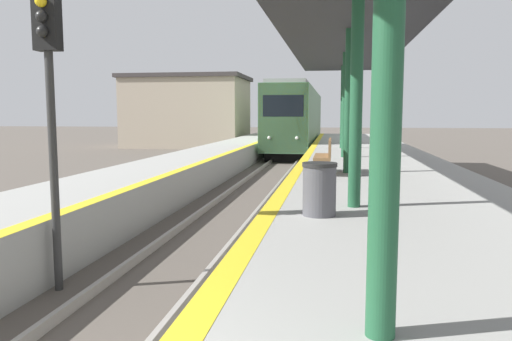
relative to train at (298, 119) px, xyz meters
name	(u,v)px	position (x,y,z in m)	size (l,w,h in m)	color
train	(298,119)	(0.00, 0.00, 0.00)	(2.66, 21.67, 4.49)	black
signal_near	(49,81)	(-1.35, -30.05, 0.79)	(0.36, 0.31, 4.39)	#2D2D2D
station_canopy	(350,28)	(3.02, -23.11, 2.57)	(3.83, 25.24, 4.00)	#1E5133
trash_bin	(319,189)	(2.46, -28.98, -0.83)	(0.54, 0.54, 0.83)	#4C4C51
bench	(325,155)	(2.43, -23.35, -0.76)	(0.44, 1.66, 0.92)	brown
station_building	(188,111)	(-9.12, 2.61, 0.57)	(9.56, 7.11, 5.68)	tan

